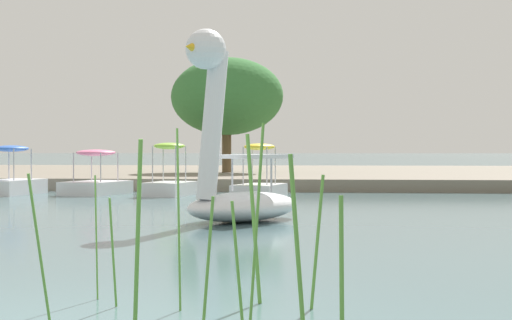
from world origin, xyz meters
TOP-DOWN VIEW (x-y plane):
  - shore_bank_far at (0.00, 32.14)m, footprint 118.61×23.88m
  - swan_boat at (0.26, 9.22)m, footprint 2.78×3.10m
  - pedal_boat_yellow at (-0.03, 17.84)m, footprint 1.60×2.34m
  - pedal_boat_lime at (-2.80, 17.97)m, footprint 1.50×2.22m
  - pedal_boat_pink at (-5.20, 18.32)m, footprint 1.92×2.53m
  - pedal_boat_blue at (-7.84, 18.08)m, footprint 1.60×2.45m
  - tree_broadleaf_right at (-2.37, 28.17)m, footprint 6.18×5.68m
  - reed_clump_foreground at (0.84, 0.40)m, footprint 3.94×1.57m

SIDE VIEW (x-z plane):
  - shore_bank_far at x=0.00m, z-range 0.00..0.42m
  - pedal_boat_pink at x=-5.20m, z-range -0.28..1.12m
  - pedal_boat_yellow at x=-0.03m, z-range -0.37..1.22m
  - pedal_boat_blue at x=-7.84m, z-range -0.34..1.19m
  - pedal_boat_lime at x=-2.80m, z-range -0.38..1.23m
  - reed_clump_foreground at x=0.84m, z-range -0.13..1.47m
  - swan_boat at x=0.26m, z-range -0.86..2.76m
  - tree_broadleaf_right at x=-2.37m, z-range 1.21..6.17m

